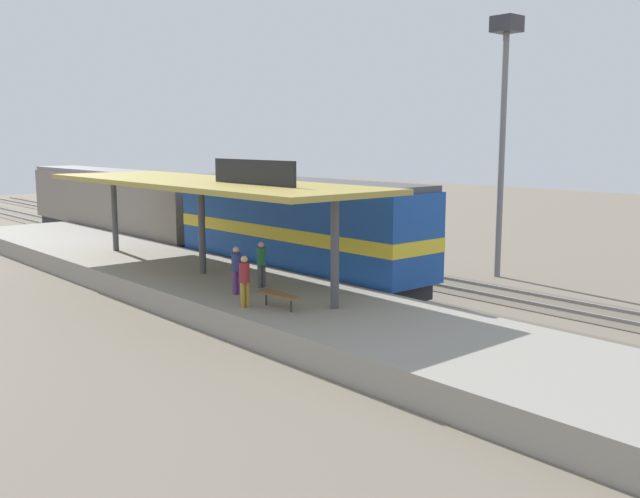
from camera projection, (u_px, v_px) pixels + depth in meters
ground_plane at (324, 275)px, 33.29m from camera, size 120.00×120.00×0.00m
track_near at (291, 280)px, 31.98m from camera, size 3.20×110.00×0.16m
track_far at (363, 268)px, 34.97m from camera, size 3.20×110.00×0.16m
platform at (203, 284)px, 28.92m from camera, size 6.00×44.00×0.90m
station_canopy at (202, 185)px, 28.22m from camera, size 5.20×18.00×4.70m
platform_bench at (278, 295)px, 22.80m from camera, size 0.44×1.70×0.50m
locomotive at (296, 228)px, 31.31m from camera, size 2.93×14.43×4.44m
passenger_carriage_single at (116, 203)px, 44.71m from camera, size 2.90×20.00×4.24m
light_mast at (504, 92)px, 31.57m from camera, size 1.10×1.10×11.70m
person_waiting at (245, 279)px, 22.85m from camera, size 0.34×0.34×1.71m
person_walking at (236, 268)px, 24.81m from camera, size 0.34×0.34×1.71m
person_boarding at (261, 262)px, 25.99m from camera, size 0.34×0.34×1.71m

